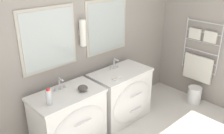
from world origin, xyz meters
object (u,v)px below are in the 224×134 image
Objects in this scene: waste_bin at (194,95)px; amenity_bowl at (83,88)px; vanity_left at (70,120)px; toiletry_bottle at (49,97)px; vanity_right at (122,95)px.

amenity_bowl is at bearing 166.42° from waste_bin.
amenity_bowl reaches higher than waste_bin.
vanity_left is 0.57m from toiletry_bottle.
toiletry_bottle reaches higher than vanity_right.
vanity_right is at bearing 4.16° from amenity_bowl.
toiletry_bottle is 0.48m from amenity_bowl.
vanity_left is 1.00× the size of vanity_right.
toiletry_bottle is (-0.29, -0.05, 0.49)m from vanity_left.
vanity_left is 0.47m from amenity_bowl.
vanity_right is at bearing 0.00° from vanity_left.
vanity_right is 0.89m from amenity_bowl.
waste_bin is at bearing -23.51° from vanity_right.
vanity_right is (0.96, 0.00, 0.00)m from vanity_left.
amenity_bowl is (-0.78, -0.06, 0.43)m from vanity_right.
toiletry_bottle is at bearing 179.80° from amenity_bowl.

